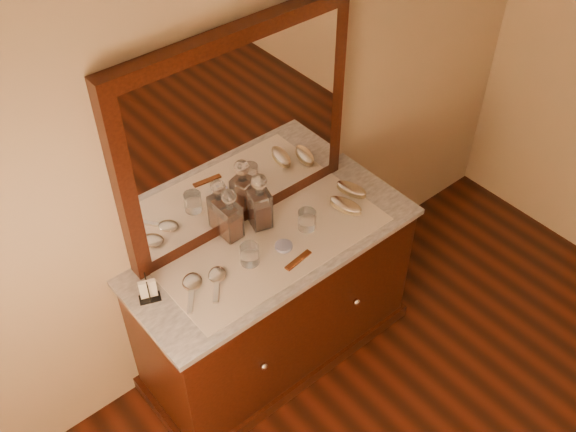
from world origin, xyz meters
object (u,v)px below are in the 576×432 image
object	(u,v)px
dresser_cabinet	(276,303)
pin_dish	(284,246)
comb	(298,260)
decanter_left	(231,219)
brush_far	(351,190)
decanter_right	(260,206)
hand_mirror_outer	(192,285)
hand_mirror_inner	(217,278)
brush_near	(346,206)
mirror_frame	(238,133)
napkin_rack	(148,290)

from	to	relation	value
dresser_cabinet	pin_dish	world-z (taller)	pin_dish
pin_dish	comb	world-z (taller)	pin_dish
pin_dish	comb	size ratio (longest dim) A/B	0.54
decanter_left	brush_far	bearing A→B (deg)	-12.06
decanter_right	hand_mirror_outer	world-z (taller)	decanter_right
hand_mirror_inner	comb	bearing A→B (deg)	-22.86
decanter_left	hand_mirror_inner	xyz separation A→B (m)	(-0.21, -0.18, -0.10)
brush_near	comb	bearing A→B (deg)	-164.32
brush_far	hand_mirror_inner	world-z (taller)	brush_far
mirror_frame	decanter_left	size ratio (longest dim) A/B	4.16
decanter_left	brush_near	distance (m)	0.59
mirror_frame	brush_far	size ratio (longest dim) A/B	6.56
mirror_frame	comb	world-z (taller)	mirror_frame
dresser_cabinet	decanter_right	distance (m)	0.58
pin_dish	decanter_right	distance (m)	0.22
decanter_right	hand_mirror_outer	bearing A→B (deg)	-166.14
comb	brush_far	distance (m)	0.54
decanter_right	brush_near	xyz separation A→B (m)	(0.39, -0.18, -0.09)
brush_far	brush_near	bearing A→B (deg)	-146.49
hand_mirror_inner	dresser_cabinet	bearing A→B (deg)	2.10
brush_near	napkin_rack	bearing A→B (deg)	172.78
dresser_cabinet	napkin_rack	bearing A→B (deg)	172.17
comb	hand_mirror_inner	world-z (taller)	hand_mirror_inner
hand_mirror_inner	brush_near	bearing A→B (deg)	-2.56
napkin_rack	decanter_left	world-z (taller)	decanter_left
brush_near	hand_mirror_inner	size ratio (longest dim) A/B	0.96
comb	hand_mirror_inner	bearing A→B (deg)	149.96
comb	decanter_right	distance (m)	0.32
dresser_cabinet	decanter_left	xyz separation A→B (m)	(-0.13, 0.16, 0.55)
brush_near	hand_mirror_outer	size ratio (longest dim) A/B	0.88
brush_far	dresser_cabinet	bearing A→B (deg)	-177.30
pin_dish	comb	xyz separation A→B (m)	(-0.00, -0.11, -0.00)
napkin_rack	hand_mirror_outer	bearing A→B (deg)	-19.92
dresser_cabinet	mirror_frame	distance (m)	0.97
decanter_left	hand_mirror_outer	xyz separation A→B (m)	(-0.32, -0.14, -0.10)
mirror_frame	brush_far	distance (m)	0.74
decanter_right	hand_mirror_inner	bearing A→B (deg)	-157.43
comb	brush_near	size ratio (longest dim) A/B	0.82
hand_mirror_inner	mirror_frame	bearing A→B (deg)	37.42
pin_dish	brush_near	world-z (taller)	brush_near
mirror_frame	pin_dish	bearing A→B (deg)	-87.04
hand_mirror_outer	pin_dish	bearing A→B (deg)	-8.87
brush_near	pin_dish	bearing A→B (deg)	-179.37
decanter_left	hand_mirror_inner	size ratio (longest dim) A/B	1.46
dresser_cabinet	decanter_right	xyz separation A→B (m)	(0.03, 0.14, 0.56)
pin_dish	decanter_right	xyz separation A→B (m)	(0.01, 0.19, 0.11)
comb	hand_mirror_outer	world-z (taller)	hand_mirror_outer
napkin_rack	hand_mirror_outer	distance (m)	0.19
decanter_left	comb	bearing A→B (deg)	-66.75
decanter_left	brush_far	distance (m)	0.67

